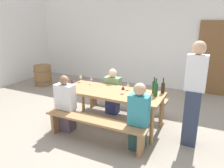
{
  "coord_description": "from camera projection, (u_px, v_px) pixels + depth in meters",
  "views": [
    {
      "loc": [
        1.79,
        -3.67,
        2.14
      ],
      "look_at": [
        0.0,
        0.0,
        0.9
      ],
      "focal_mm": 34.62,
      "sensor_mm": 36.0,
      "label": 1
    }
  ],
  "objects": [
    {
      "name": "wine_bottle_0",
      "position": [
        163.0,
        88.0,
        4.18
      ],
      "size": [
        0.07,
        0.07,
        0.3
      ],
      "color": "#332814",
      "rests_on": "tasting_table"
    },
    {
      "name": "wine_bottle_2",
      "position": [
        154.0,
        87.0,
        4.16
      ],
      "size": [
        0.06,
        0.06,
        0.32
      ],
      "color": "#143319",
      "rests_on": "tasting_table"
    },
    {
      "name": "seated_guest_near_1",
      "position": [
        139.0,
        118.0,
        3.57
      ],
      "size": [
        0.34,
        0.24,
        1.17
      ],
      "rotation": [
        0.0,
        0.0,
        1.57
      ],
      "color": "#264643",
      "rests_on": "ground"
    },
    {
      "name": "tasting_table",
      "position": [
        112.0,
        95.0,
        4.34
      ],
      "size": [
        2.04,
        0.83,
        0.75
      ],
      "color": "#9E7247",
      "rests_on": "ground"
    },
    {
      "name": "wine_glass_1",
      "position": [
        128.0,
        84.0,
        4.37
      ],
      "size": [
        0.07,
        0.07,
        0.16
      ],
      "color": "silver",
      "rests_on": "tasting_table"
    },
    {
      "name": "bench_far",
      "position": [
        125.0,
        98.0,
        5.04
      ],
      "size": [
        1.94,
        0.3,
        0.45
      ],
      "color": "#9E7247",
      "rests_on": "ground"
    },
    {
      "name": "seated_guest_near_0",
      "position": [
        66.0,
        105.0,
        4.2
      ],
      "size": [
        0.38,
        0.24,
        1.12
      ],
      "rotation": [
        0.0,
        0.0,
        1.57
      ],
      "color": "#544452",
      "rests_on": "ground"
    },
    {
      "name": "wooden_door",
      "position": [
        213.0,
        59.0,
        6.11
      ],
      "size": [
        0.9,
        0.06,
        2.1
      ],
      "primitive_type": "cube",
      "color": "brown",
      "rests_on": "ground"
    },
    {
      "name": "seated_guest_far_0",
      "position": [
        113.0,
        93.0,
        4.98
      ],
      "size": [
        0.37,
        0.24,
        1.07
      ],
      "rotation": [
        0.0,
        0.0,
        -1.57
      ],
      "color": "navy",
      "rests_on": "ground"
    },
    {
      "name": "bench_near",
      "position": [
        94.0,
        124.0,
        3.82
      ],
      "size": [
        1.94,
        0.3,
        0.45
      ],
      "color": "#9E7247",
      "rests_on": "ground"
    },
    {
      "name": "wine_bottle_1",
      "position": [
        156.0,
        89.0,
        4.01
      ],
      "size": [
        0.08,
        0.08,
        0.34
      ],
      "color": "#194723",
      "rests_on": "tasting_table"
    },
    {
      "name": "wine_glass_2",
      "position": [
        81.0,
        76.0,
        4.92
      ],
      "size": [
        0.07,
        0.07,
        0.18
      ],
      "color": "silver",
      "rests_on": "tasting_table"
    },
    {
      "name": "wine_glass_3",
      "position": [
        72.0,
        81.0,
        4.6
      ],
      "size": [
        0.06,
        0.06,
        0.15
      ],
      "color": "silver",
      "rests_on": "tasting_table"
    },
    {
      "name": "wine_glass_0",
      "position": [
        91.0,
        79.0,
        4.76
      ],
      "size": [
        0.06,
        0.06,
        0.17
      ],
      "color": "silver",
      "rests_on": "tasting_table"
    },
    {
      "name": "standing_host",
      "position": [
        194.0,
        96.0,
        3.61
      ],
      "size": [
        0.33,
        0.24,
        1.81
      ],
      "rotation": [
        0.0,
        0.0,
        3.14
      ],
      "color": "#303951",
      "rests_on": "ground"
    },
    {
      "name": "wine_glass_4",
      "position": [
        123.0,
        88.0,
        4.16
      ],
      "size": [
        0.08,
        0.08,
        0.15
      ],
      "color": "silver",
      "rests_on": "tasting_table"
    },
    {
      "name": "wine_barrel",
      "position": [
        43.0,
        75.0,
        7.18
      ],
      "size": [
        0.59,
        0.59,
        0.67
      ],
      "color": "olive",
      "rests_on": "ground"
    },
    {
      "name": "back_wall",
      "position": [
        156.0,
        36.0,
        6.79
      ],
      "size": [
        14.0,
        0.2,
        3.2
      ],
      "primitive_type": "cube",
      "color": "white",
      "rests_on": "ground"
    },
    {
      "name": "ground_plane",
      "position": [
        112.0,
        125.0,
        4.53
      ],
      "size": [
        24.0,
        24.0,
        0.0
      ],
      "primitive_type": "plane",
      "color": "gray"
    }
  ]
}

